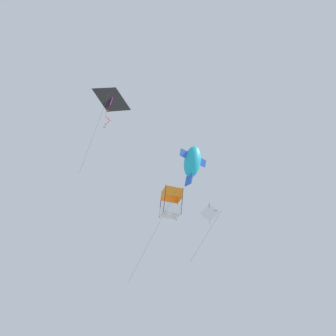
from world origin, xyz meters
The scene contains 4 objects.
kite_box_mid_left centered at (-2.14, -5.84, 37.74)m, with size 3.84×3.60×8.28m.
kite_fish_low_drifter centered at (-4.04, 3.61, 32.38)m, with size 1.61×1.68×2.48m.
kite_diamond_far_centre centered at (-4.90, -3.42, 34.54)m, with size 2.23×1.43×5.05m.
kite_delta_near_left centered at (2.06, -0.69, 44.03)m, with size 2.74×2.20×8.52m.
Camera 1 is at (-4.38, 23.30, 12.38)m, focal length 55.15 mm.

